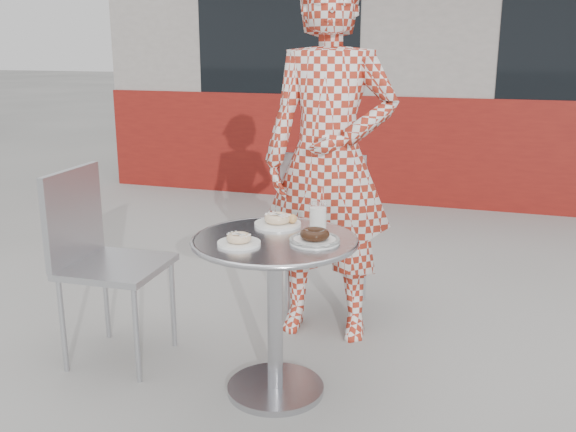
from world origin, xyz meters
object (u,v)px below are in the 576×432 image
(chair_left, at_px, (117,303))
(chair_far, at_px, (327,262))
(plate_near, at_px, (239,240))
(plate_checker, at_px, (315,238))
(seated_person, at_px, (329,161))
(plate_far, at_px, (279,221))
(milk_cup, at_px, (318,218))
(bistro_table, at_px, (275,277))

(chair_left, bearing_deg, chair_far, -45.47)
(plate_near, height_order, plate_checker, plate_checker)
(seated_person, relative_size, plate_far, 8.88)
(chair_left, relative_size, milk_cup, 7.60)
(seated_person, bearing_deg, plate_near, -104.87)
(seated_person, distance_m, plate_checker, 0.71)
(plate_near, distance_m, plate_checker, 0.30)
(plate_near, distance_m, milk_cup, 0.38)
(bistro_table, relative_size, milk_cup, 5.81)
(plate_near, relative_size, plate_checker, 0.84)
(chair_far, bearing_deg, plate_near, 79.51)
(chair_far, height_order, plate_far, chair_far)
(bistro_table, height_order, plate_far, plate_far)
(chair_far, xyz_separation_m, milk_cup, (0.15, -0.76, 0.46))
(chair_far, bearing_deg, plate_checker, 95.70)
(seated_person, relative_size, milk_cup, 15.06)
(bistro_table, relative_size, seated_person, 0.39)
(chair_far, bearing_deg, seated_person, 99.29)
(chair_far, bearing_deg, milk_cup, 95.70)
(chair_left, xyz_separation_m, plate_near, (0.71, -0.19, 0.43))
(plate_far, height_order, plate_near, plate_far)
(milk_cup, bearing_deg, chair_left, -173.96)
(seated_person, height_order, plate_far, seated_person)
(bistro_table, height_order, plate_checker, plate_checker)
(plate_far, distance_m, plate_checker, 0.29)
(plate_checker, bearing_deg, seated_person, 99.90)
(seated_person, bearing_deg, plate_far, -105.04)
(plate_checker, distance_m, milk_cup, 0.17)
(chair_left, height_order, plate_near, chair_left)
(chair_far, xyz_separation_m, seated_person, (0.07, -0.25, 0.62))
(bistro_table, height_order, seated_person, seated_person)
(chair_far, relative_size, plate_near, 5.38)
(milk_cup, bearing_deg, seated_person, 99.45)
(plate_checker, xyz_separation_m, milk_cup, (-0.03, 0.17, 0.04))
(bistro_table, relative_size, plate_near, 4.06)
(plate_far, bearing_deg, milk_cup, -6.35)
(seated_person, height_order, milk_cup, seated_person)
(chair_far, relative_size, plate_checker, 4.52)
(bistro_table, distance_m, milk_cup, 0.31)
(seated_person, bearing_deg, plate_checker, -83.75)
(chair_far, xyz_separation_m, chair_left, (-0.80, -0.86, -0.00))
(seated_person, bearing_deg, chair_far, 101.22)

